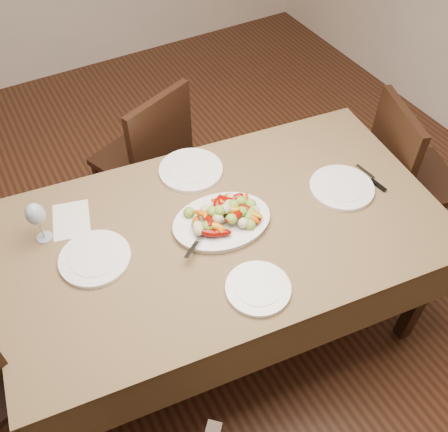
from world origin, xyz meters
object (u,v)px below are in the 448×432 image
object	(u,v)px
serving_platter	(222,223)
wine_glass	(38,221)
plate_right	(342,188)
plate_near	(258,289)
chair_right	(415,179)
plate_left	(95,258)
dining_table	(224,279)
plate_far	(191,170)
chair_far	(140,158)

from	to	relation	value
serving_platter	wine_glass	bearing A→B (deg)	156.58
plate_right	wine_glass	bearing A→B (deg)	163.50
plate_near	wine_glass	xyz separation A→B (m)	(-0.63, 0.64, 0.09)
chair_right	plate_left	distance (m)	1.74
plate_right	plate_near	xyz separation A→B (m)	(-0.61, -0.27, 0.00)
dining_table	chair_right	distance (m)	1.19
chair_right	serving_platter	distance (m)	1.22
chair_right	plate_left	size ratio (longest dim) A/B	3.38
dining_table	serving_platter	world-z (taller)	serving_platter
dining_table	plate_near	distance (m)	0.52
dining_table	plate_far	bearing A→B (deg)	85.41
serving_platter	plate_left	xyz separation A→B (m)	(-0.52, 0.08, -0.00)
chair_right	plate_far	xyz separation A→B (m)	(-1.15, 0.36, 0.29)
plate_far	chair_far	bearing A→B (deg)	97.76
serving_platter	plate_right	distance (m)	0.57
plate_left	wine_glass	world-z (taller)	wine_glass
chair_right	plate_right	distance (m)	0.69
dining_table	plate_far	distance (m)	0.53
chair_far	wine_glass	size ratio (longest dim) A/B	4.64
dining_table	plate_left	size ratio (longest dim) A/B	6.55
chair_right	plate_near	bearing A→B (deg)	123.64
plate_right	plate_near	world-z (taller)	same
chair_far	plate_left	distance (m)	0.98
dining_table	chair_far	world-z (taller)	chair_far
dining_table	chair_far	bearing A→B (deg)	92.70
plate_near	dining_table	bearing A→B (deg)	82.64
plate_far	plate_near	world-z (taller)	same
chair_far	plate_left	xyz separation A→B (m)	(-0.49, -0.80, 0.29)
dining_table	plate_near	bearing A→B (deg)	-97.36
plate_near	plate_right	bearing A→B (deg)	24.29
chair_right	plate_far	world-z (taller)	chair_right
plate_far	dining_table	bearing A→B (deg)	-94.59
plate_right	plate_near	size ratio (longest dim) A/B	1.16
dining_table	chair_right	bearing A→B (deg)	0.33
plate_left	wine_glass	size ratio (longest dim) A/B	1.37
dining_table	plate_left	world-z (taller)	plate_left
plate_right	wine_glass	distance (m)	1.29
chair_far	chair_right	world-z (taller)	same
chair_far	plate_right	distance (m)	1.17
chair_right	serving_platter	size ratio (longest dim) A/B	2.35
plate_right	wine_glass	size ratio (longest dim) A/B	1.39
dining_table	serving_platter	distance (m)	0.39
chair_far	plate_far	world-z (taller)	chair_far
dining_table	plate_right	world-z (taller)	plate_right
plate_left	plate_near	xyz separation A→B (m)	(0.48, -0.43, 0.00)
dining_table	plate_near	size ratio (longest dim) A/B	7.46
wine_glass	dining_table	bearing A→B (deg)	-24.15
plate_left	plate_near	size ratio (longest dim) A/B	1.14
dining_table	chair_right	size ratio (longest dim) A/B	1.94
serving_platter	plate_far	size ratio (longest dim) A/B	1.37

